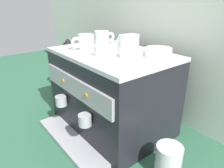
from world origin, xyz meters
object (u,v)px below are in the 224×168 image
Objects in this scene: ceramic_cup_0 at (130,41)px; ceramic_cup_2 at (102,37)px; ceramic_bowl_0 at (130,54)px; milk_pitcher at (168,162)px; espresso_machine at (111,91)px; ceramic_bowl_2 at (158,52)px; ceramic_cup_3 at (85,42)px; coffee_grinder at (70,66)px; ceramic_cup_1 at (125,43)px; ceramic_bowl_1 at (106,51)px.

ceramic_cup_2 reaches higher than ceramic_cup_0.
ceramic_bowl_0 is 0.69× the size of milk_pitcher.
ceramic_bowl_2 is at bearing 30.01° from espresso_machine.
ceramic_bowl_2 is (0.39, 0.02, -0.02)m from ceramic_cup_2.
ceramic_cup_3 is 0.48m from coffee_grinder.
ceramic_cup_1 is 0.68× the size of milk_pitcher.
ceramic_bowl_0 reaches higher than milk_pitcher.
ceramic_cup_0 is at bearing 96.43° from espresso_machine.
ceramic_cup_0 is 0.18m from ceramic_cup_2.
ceramic_cup_1 is 0.84× the size of ceramic_bowl_2.
milk_pitcher is at bearing -24.09° from ceramic_cup_0.
ceramic_bowl_2 is at bearing -7.66° from ceramic_cup_0.
ceramic_bowl_1 is (-0.10, -0.06, 0.01)m from ceramic_bowl_0.
ceramic_cup_0 is 0.10m from ceramic_cup_1.
ceramic_cup_2 is 0.39m from ceramic_bowl_2.
ceramic_bowl_2 reaches higher than coffee_grinder.
ceramic_bowl_2 is (0.19, 0.11, 0.23)m from espresso_machine.
coffee_grinder is at bearing 175.64° from espresso_machine.
ceramic_cup_0 is 0.61m from milk_pitcher.
ceramic_cup_2 is 0.73m from milk_pitcher.
ceramic_bowl_1 is (0.04, -0.20, -0.01)m from ceramic_cup_0.
ceramic_bowl_2 is (0.21, -0.03, -0.02)m from ceramic_cup_0.
ceramic_bowl_1 reaches higher than coffee_grinder.
ceramic_bowl_1 is at bearing -134.64° from ceramic_bowl_2.
ceramic_bowl_0 reaches higher than coffee_grinder.
coffee_grinder is at bearing -169.12° from ceramic_cup_0.
ceramic_cup_2 is at bearing 155.53° from espresso_machine.
ceramic_cup_2 is 0.42m from coffee_grinder.
ceramic_cup_2 reaches higher than espresso_machine.
ceramic_cup_0 is at bearing 172.34° from ceramic_bowl_2.
ceramic_cup_0 is 0.93× the size of ceramic_cup_2.
milk_pitcher is (0.43, -0.19, -0.37)m from ceramic_cup_0.
ceramic_cup_1 is 0.24× the size of coffee_grinder.
ceramic_cup_2 is at bearing -176.34° from ceramic_bowl_2.
espresso_machine is 6.08× the size of ceramic_cup_1.
ceramic_cup_3 is 0.30× the size of coffee_grinder.
ceramic_bowl_0 is at bearing 168.83° from milk_pitcher.
ceramic_bowl_2 is at bearing 143.52° from milk_pitcher.
espresso_machine is at bearing 172.67° from milk_pitcher.
ceramic_cup_0 reaches higher than ceramic_bowl_1.
milk_pitcher is at bearing -7.33° from espresso_machine.
ceramic_cup_2 reaches higher than ceramic_bowl_0.
coffee_grinder is (-0.67, 0.04, -0.22)m from ceramic_bowl_0.
ceramic_bowl_2 reaches higher than espresso_machine.
coffee_grinder is at bearing -174.40° from ceramic_bowl_2.
ceramic_bowl_0 is 0.89× the size of ceramic_bowl_1.
ceramic_cup_1 is at bearing 34.39° from ceramic_cup_3.
espresso_machine is 0.54m from coffee_grinder.
ceramic_bowl_1 is (0.22, -0.14, -0.01)m from ceramic_cup_2.
ceramic_bowl_1 is (0.17, 0.00, -0.02)m from ceramic_cup_3.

